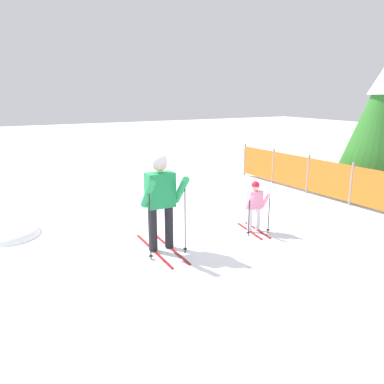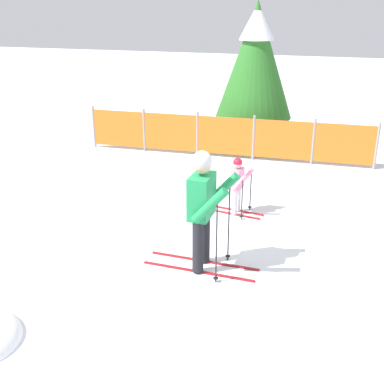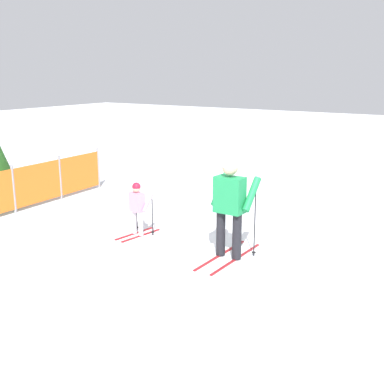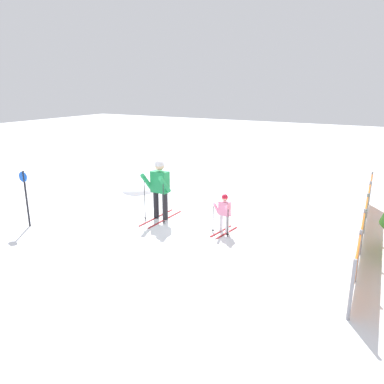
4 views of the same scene
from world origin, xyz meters
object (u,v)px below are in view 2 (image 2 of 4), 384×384
Objects in this scene: conifer_far at (256,58)px; skier_adult at (203,201)px; skier_child at (238,182)px; safety_fence at (225,136)px.

skier_adult is at bearing -85.19° from conifer_far.
conifer_far is (-0.55, 6.49, 1.20)m from skier_adult.
skier_child is at bearing 89.72° from skier_adult.
skier_child is at bearing -72.38° from safety_fence.
skier_adult is at bearing -83.20° from skier_child.
skier_adult reaches higher than skier_child.
skier_child is 4.81m from conifer_far.
skier_child is at bearing -82.46° from conifer_far.
conifer_far is (-0.59, 4.48, 1.63)m from skier_child.
skier_adult is 0.25× the size of safety_fence.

